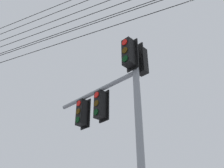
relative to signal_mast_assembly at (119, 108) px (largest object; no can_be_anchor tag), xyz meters
name	(u,v)px	position (x,y,z in m)	size (l,w,h in m)	color
signal_mast_assembly	(119,108)	(0.00, 0.00, 0.00)	(3.33, 2.53, 6.88)	gray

